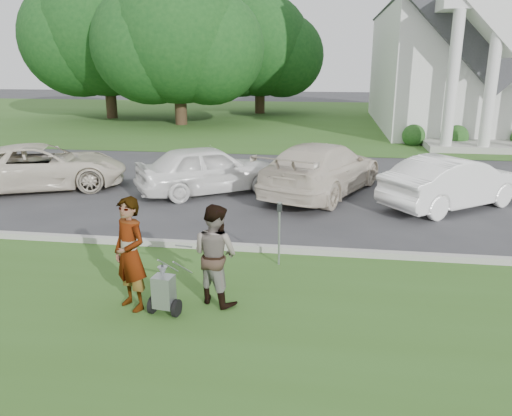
% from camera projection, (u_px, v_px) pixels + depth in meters
% --- Properties ---
extents(ground, '(120.00, 120.00, 0.00)m').
position_uv_depth(ground, '(253.00, 261.00, 10.13)').
color(ground, '#333335').
rests_on(ground, ground).
extents(grass_strip, '(80.00, 7.00, 0.01)m').
position_uv_depth(grass_strip, '(223.00, 339.00, 7.28)').
color(grass_strip, '#345A1F').
rests_on(grass_strip, ground).
extents(church_lawn, '(80.00, 30.00, 0.01)m').
position_uv_depth(church_lawn, '(309.00, 118.00, 35.77)').
color(church_lawn, '#345A1F').
rests_on(church_lawn, ground).
extents(curb, '(80.00, 0.18, 0.15)m').
position_uv_depth(curb, '(257.00, 248.00, 10.64)').
color(curb, '#9E9E93').
rests_on(curb, ground).
extents(church, '(9.19, 19.00, 24.10)m').
position_uv_depth(church, '(464.00, 25.00, 29.16)').
color(church, white).
rests_on(church, ground).
extents(tree_left, '(10.63, 8.40, 9.71)m').
position_uv_depth(tree_left, '(178.00, 41.00, 30.67)').
color(tree_left, '#332316').
rests_on(tree_left, ground).
extents(tree_far, '(11.64, 9.20, 10.73)m').
position_uv_depth(tree_far, '(106.00, 34.00, 34.18)').
color(tree_far, '#332316').
rests_on(tree_far, ground).
extents(tree_back, '(9.61, 7.60, 8.89)m').
position_uv_depth(tree_back, '(260.00, 50.00, 37.82)').
color(tree_back, '#332316').
rests_on(tree_back, ground).
extents(striping_cart, '(0.53, 1.01, 0.90)m').
position_uv_depth(striping_cart, '(164.00, 292.00, 7.91)').
color(striping_cart, black).
rests_on(striping_cart, ground).
extents(person_left, '(0.82, 0.75, 1.87)m').
position_uv_depth(person_left, '(130.00, 255.00, 7.96)').
color(person_left, '#999999').
rests_on(person_left, ground).
extents(person_right, '(1.03, 0.96, 1.70)m').
position_uv_depth(person_right, '(215.00, 255.00, 8.19)').
color(person_right, '#999999').
rests_on(person_right, ground).
extents(parking_meter_near, '(0.09, 0.08, 1.30)m').
position_uv_depth(parking_meter_near, '(279.00, 226.00, 9.73)').
color(parking_meter_near, '#9A9DA2').
rests_on(parking_meter_near, ground).
extents(car_a, '(5.64, 4.19, 1.42)m').
position_uv_depth(car_a, '(42.00, 167.00, 15.76)').
color(car_a, beige).
rests_on(car_a, ground).
extents(car_b, '(4.62, 3.88, 1.49)m').
position_uv_depth(car_b, '(209.00, 169.00, 15.24)').
color(car_b, white).
rests_on(car_b, ground).
extents(car_c, '(4.11, 5.84, 1.57)m').
position_uv_depth(car_c, '(322.00, 169.00, 15.12)').
color(car_c, beige).
rests_on(car_c, ground).
extents(car_d, '(4.37, 3.82, 1.43)m').
position_uv_depth(car_d, '(453.00, 182.00, 13.71)').
color(car_d, white).
rests_on(car_d, ground).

